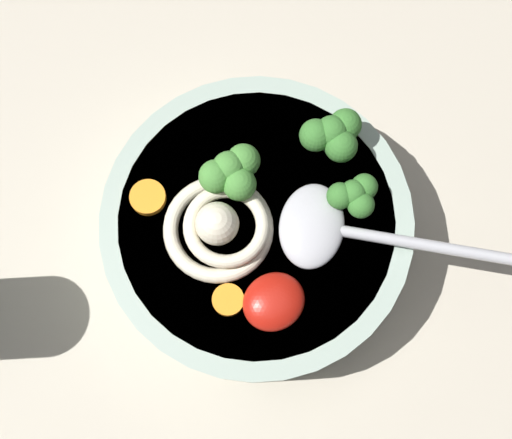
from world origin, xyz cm
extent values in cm
cube|color=#BCB29E|center=(0.00, 0.00, 1.42)|extent=(104.91, 104.91, 2.84)
cylinder|color=#9EB2A3|center=(-0.05, -3.42, 6.12)|extent=(21.83, 21.83, 6.56)
cylinder|color=gold|center=(-0.05, -3.42, 6.38)|extent=(19.21, 19.21, 6.03)
torus|color=beige|center=(-2.63, -2.72, 9.91)|extent=(7.51, 7.51, 1.04)
torus|color=beige|center=(-2.14, -3.04, 10.74)|extent=(8.05, 8.05, 0.93)
sphere|color=beige|center=(-2.63, -2.72, 11.26)|extent=(2.92, 2.92, 2.92)
ellipsoid|color=#B7B7BC|center=(2.78, -5.99, 10.20)|extent=(7.29, 7.40, 1.60)
cylinder|color=#B7B7BC|center=(8.34, -11.02, 10.20)|extent=(11.65, 10.66, 0.80)
ellipsoid|color=#B2190F|center=(-2.16, -8.93, 10.33)|extent=(4.17, 3.76, 1.88)
cylinder|color=#7A9E60|center=(6.13, -5.78, 9.89)|extent=(0.93, 0.93, 1.00)
sphere|color=#38752D|center=(6.13, -5.78, 11.31)|extent=(1.83, 1.83, 1.83)
sphere|color=#38752D|center=(7.04, -5.78, 11.14)|extent=(1.83, 1.83, 1.83)
sphere|color=#38752D|center=(5.30, -5.45, 11.23)|extent=(1.83, 1.83, 1.83)
sphere|color=#38752D|center=(6.13, -6.69, 11.18)|extent=(1.83, 1.83, 1.83)
cylinder|color=#7A9E60|center=(-0.02, -0.13, 10.02)|extent=(1.17, 1.17, 1.25)
sphere|color=#478938|center=(-0.02, -0.13, 11.79)|extent=(2.29, 2.29, 2.29)
sphere|color=#478938|center=(1.12, -0.13, 11.58)|extent=(2.29, 2.29, 2.29)
sphere|color=#478938|center=(-1.06, 0.28, 11.68)|extent=(2.29, 2.29, 2.29)
sphere|color=#478938|center=(-0.02, -1.28, 11.62)|extent=(2.29, 2.29, 2.29)
cylinder|color=#7A9E60|center=(7.23, -1.51, 10.01)|extent=(1.15, 1.15, 1.23)
sphere|color=#38752D|center=(7.23, -1.51, 11.76)|extent=(2.26, 2.26, 2.26)
sphere|color=#38752D|center=(8.36, -1.51, 11.55)|extent=(2.26, 2.26, 2.26)
sphere|color=#38752D|center=(6.20, -1.10, 11.66)|extent=(2.26, 2.26, 2.26)
sphere|color=#38752D|center=(7.23, -2.64, 11.60)|extent=(2.26, 2.26, 2.26)
cylinder|color=orange|center=(-4.59, -7.18, 9.76)|extent=(2.13, 2.13, 0.73)
cylinder|color=orange|center=(-5.56, 1.83, 9.71)|extent=(2.49, 2.49, 0.63)
camera|label=1|loc=(-5.96, -12.79, 50.69)|focal=43.56mm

